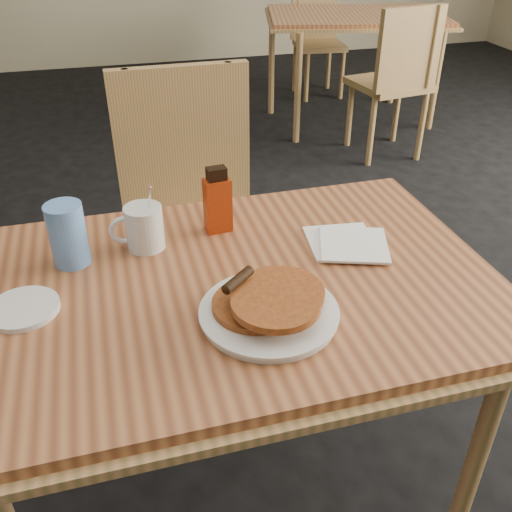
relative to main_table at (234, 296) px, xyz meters
The scene contains 12 objects.
floor 0.71m from the main_table, 40.10° to the right, with size 10.00×10.00×0.00m, color black.
main_table is the anchor object (origin of this frame).
neighbor_table 3.23m from the main_table, 62.12° to the left, with size 1.36×1.07×0.75m.
chair_main_far 0.73m from the main_table, 88.76° to the left, with size 0.46×0.46×1.00m.
chair_neighbor_far 3.91m from the main_table, 67.22° to the left, with size 0.41×0.41×0.83m.
chair_neighbor_near 2.61m from the main_table, 55.06° to the left, with size 0.48×0.48×0.92m.
pancake_plate 0.16m from the main_table, 74.30° to the right, with size 0.27×0.27×0.08m.
coffee_mug 0.27m from the main_table, 132.64° to the left, with size 0.12×0.09×0.16m.
syrup_bottle 0.25m from the main_table, 86.69° to the left, with size 0.07×0.05×0.17m.
napkin_stack 0.30m from the main_table, 13.66° to the left, with size 0.20×0.21×0.01m.
blue_tumbler 0.39m from the main_table, 154.14° to the left, with size 0.08×0.08×0.14m, color #5D8FDB.
side_saucer 0.43m from the main_table, behind, with size 0.14×0.14×0.01m, color silver.
Camera 1 is at (-0.29, -0.91, 1.46)m, focal length 40.00 mm.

